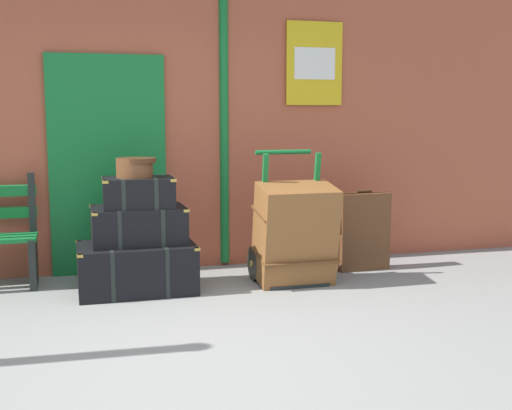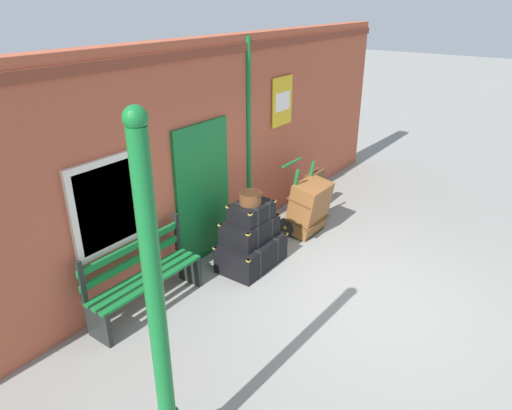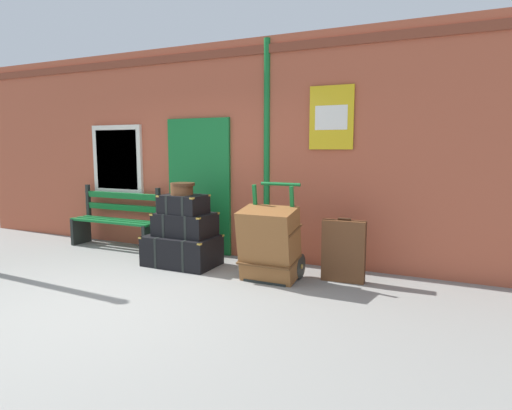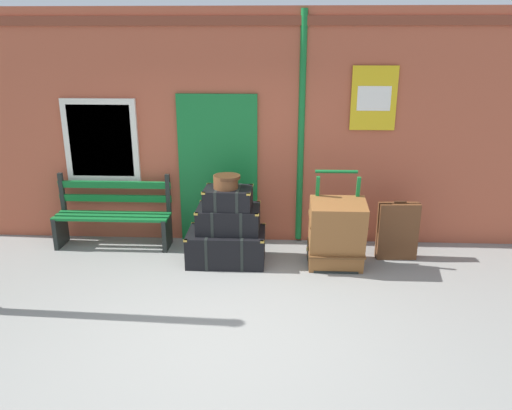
# 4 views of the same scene
# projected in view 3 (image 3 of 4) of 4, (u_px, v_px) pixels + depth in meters

# --- Properties ---
(ground_plane) EXTENTS (60.00, 60.00, 0.00)m
(ground_plane) POSITION_uv_depth(u_px,v_px,m) (103.00, 305.00, 4.58)
(ground_plane) COLOR gray
(brick_facade) EXTENTS (10.40, 0.35, 3.20)m
(brick_facade) POSITION_uv_depth(u_px,v_px,m) (221.00, 151.00, 6.71)
(brick_facade) COLOR #AD5138
(brick_facade) RESTS_ON ground
(platform_bench) EXTENTS (1.60, 0.43, 1.01)m
(platform_bench) POSITION_uv_depth(u_px,v_px,m) (117.00, 221.00, 7.20)
(platform_bench) COLOR #146B2D
(platform_bench) RESTS_ON ground
(steamer_trunk_base) EXTENTS (1.01, 0.66, 0.43)m
(steamer_trunk_base) POSITION_uv_depth(u_px,v_px,m) (182.00, 250.00, 6.11)
(steamer_trunk_base) COLOR black
(steamer_trunk_base) RESTS_ON ground
(steamer_trunk_middle) EXTENTS (0.81, 0.55, 0.33)m
(steamer_trunk_middle) POSITION_uv_depth(u_px,v_px,m) (185.00, 224.00, 6.10)
(steamer_trunk_middle) COLOR black
(steamer_trunk_middle) RESTS_ON steamer_trunk_base
(steamer_trunk_top) EXTENTS (0.62, 0.47, 0.27)m
(steamer_trunk_top) POSITION_uv_depth(u_px,v_px,m) (184.00, 204.00, 6.03)
(steamer_trunk_top) COLOR black
(steamer_trunk_top) RESTS_ON steamer_trunk_middle
(round_hatbox) EXTENTS (0.34, 0.33, 0.17)m
(round_hatbox) POSITION_uv_depth(u_px,v_px,m) (182.00, 188.00, 6.01)
(round_hatbox) COLOR brown
(round_hatbox) RESTS_ON steamer_trunk_top
(porters_trolley) EXTENTS (0.71, 0.56, 1.21)m
(porters_trolley) POSITION_uv_depth(u_px,v_px,m) (274.00, 256.00, 5.53)
(porters_trolley) COLOR black
(porters_trolley) RESTS_ON ground
(large_brown_trunk) EXTENTS (0.70, 0.58, 0.94)m
(large_brown_trunk) POSITION_uv_depth(u_px,v_px,m) (269.00, 244.00, 5.35)
(large_brown_trunk) COLOR brown
(large_brown_trunk) RESTS_ON ground
(suitcase_caramel) EXTENTS (0.54, 0.18, 0.81)m
(suitcase_caramel) POSITION_uv_depth(u_px,v_px,m) (344.00, 251.00, 5.35)
(suitcase_caramel) COLOR brown
(suitcase_caramel) RESTS_ON ground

